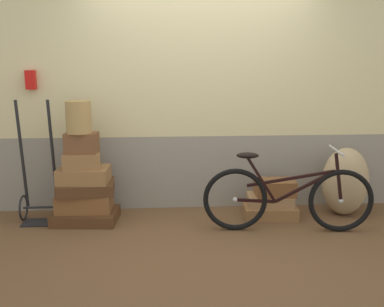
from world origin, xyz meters
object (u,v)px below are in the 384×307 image
Objects in this scene: suitcase_0 at (86,216)px; suitcase_5 at (82,143)px; suitcase_4 at (82,161)px; suitcase_2 at (86,188)px; suitcase_3 at (84,175)px; wicker_basket at (79,117)px; suitcase_1 at (85,202)px; suitcase_7 at (270,200)px; luggage_trolley at (40,192)px; suitcase_6 at (270,211)px; bicycle at (287,198)px; burlap_sack at (345,181)px; suitcase_8 at (275,188)px.

suitcase_5 is (-0.01, 0.03, 0.79)m from suitcase_0.
suitcase_2 is at bearing 48.84° from suitcase_4.
suitcase_3 is 0.61m from wicker_basket.
suitcase_7 is at bearing 1.31° from suitcase_1.
luggage_trolley reaches higher than suitcase_1.
suitcase_4 is at bearing -175.84° from suitcase_6.
suitcase_5 is at bearing 135.91° from suitcase_3.
suitcase_0 is 1.18× the size of suitcase_1.
suitcase_4 is at bearing -133.42° from suitcase_0.
bicycle reaches higher than suitcase_3.
suitcase_0 is 1.15× the size of suitcase_2.
luggage_trolley is (-0.47, 0.08, -0.35)m from suitcase_4.
suitcase_1 is 0.34× the size of bicycle.
suitcase_3 is 1.57× the size of wicker_basket.
suitcase_1 is 0.45m from suitcase_4.
burlap_sack is (0.83, 0.03, 0.31)m from suitcase_6.
suitcase_2 is at bearing -179.57° from suitcase_8.
wicker_basket is 0.44× the size of burlap_sack.
suitcase_0 is at bearing -122.38° from suitcase_2.
bicycle is at bearing -77.33° from suitcase_6.
suitcase_7 is at bearing 3.42° from suitcase_3.
suitcase_7 is at bearing 94.57° from suitcase_6.
luggage_trolley is at bearing 169.75° from suitcase_2.
suitcase_7 is at bearing 4.81° from suitcase_5.
luggage_trolley is at bearing 177.31° from suitcase_3.
suitcase_2 is 1.99m from suitcase_6.
bicycle is (0.07, -0.41, 0.15)m from suitcase_7.
suitcase_0 is 0.40× the size of bicycle.
suitcase_4 is 1.15× the size of wicker_basket.
suitcase_8 is 0.56× the size of burlap_sack.
wicker_basket is 2.93m from burlap_sack.
suitcase_3 is at bearing 18.62° from wicker_basket.
suitcase_7 is at bearing -5.65° from suitcase_4.
suitcase_4 is 0.45m from wicker_basket.
suitcase_0 is at bearing -174.40° from suitcase_7.
suitcase_8 is (2.04, -0.02, -0.52)m from suitcase_5.
luggage_trolley is at bearing -177.84° from suitcase_6.
luggage_trolley is 2.57m from bicycle.
suitcase_2 is 0.75m from wicker_basket.
burlap_sack is at bearing 3.75° from suitcase_3.
suitcase_8 reaches higher than suitcase_6.
wicker_basket is (-2.00, -0.01, 0.93)m from suitcase_7.
bicycle is (0.06, -0.40, 0.28)m from suitcase_6.
suitcase_3 is 0.34m from suitcase_5.
burlap_sack is (2.82, 0.04, 0.32)m from suitcase_0.
suitcase_7 is (1.98, 0.02, 0.13)m from suitcase_0.
luggage_trolley is 1.72× the size of burlap_sack.
bicycle is at bearing -17.12° from suitcase_4.
suitcase_4 is at bearing -129.30° from suitcase_2.
luggage_trolley reaches higher than suitcase_6.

